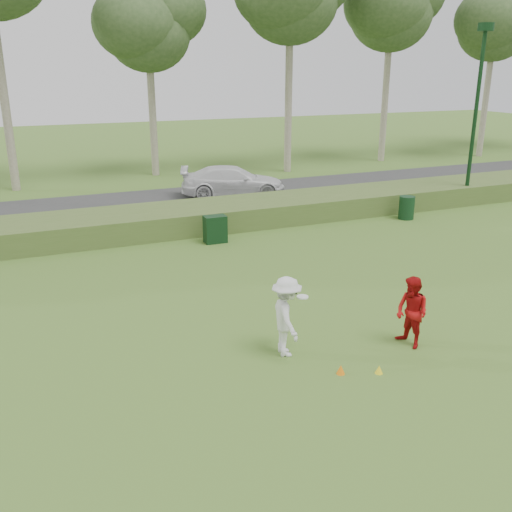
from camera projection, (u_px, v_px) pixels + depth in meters
name	position (u px, v px, depth m)	size (l,w,h in m)	color
ground	(325.00, 362.00, 12.88)	(120.00, 120.00, 0.00)	#3C6521
reed_strip	(180.00, 219.00, 23.22)	(80.00, 3.00, 0.90)	#405C24
park_road	(152.00, 203.00, 27.72)	(80.00, 6.00, 0.06)	#2D2D2D
lamp_post	(479.00, 84.00, 25.90)	(0.70, 0.70, 8.18)	black
tree_4	(148.00, 25.00, 32.30)	(6.24, 6.24, 11.50)	gray
tree_6	(392.00, 6.00, 37.14)	(7.02, 7.02, 13.50)	gray
tree_7	(495.00, 21.00, 39.46)	(6.50, 6.50, 12.50)	gray
player_white	(286.00, 317.00, 12.96)	(0.98, 1.31, 1.89)	silver
player_red	(412.00, 312.00, 13.37)	(0.84, 0.65, 1.73)	#A50E0F
cone_orange	(341.00, 369.00, 12.36)	(0.19, 0.19, 0.21)	orange
cone_yellow	(379.00, 369.00, 12.38)	(0.17, 0.17, 0.19)	yellow
utility_cabinet	(215.00, 229.00, 21.47)	(0.83, 0.52, 1.03)	black
trash_bin	(407.00, 208.00, 24.81)	(0.67, 0.67, 1.00)	black
car_right	(233.00, 181.00, 28.83)	(2.12, 5.22, 1.51)	silver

